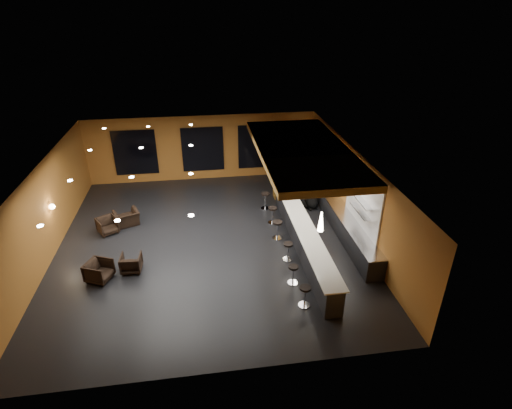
{
  "coord_description": "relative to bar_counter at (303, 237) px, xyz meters",
  "views": [
    {
      "loc": [
        -0.11,
        -13.93,
        8.91
      ],
      "look_at": [
        2.0,
        0.5,
        1.3
      ],
      "focal_mm": 28.0,
      "sensor_mm": 36.0,
      "label": 1
    }
  ],
  "objects": [
    {
      "name": "pendant_2",
      "position": [
        0.0,
        3.0,
        1.85
      ],
      "size": [
        0.2,
        0.2,
        0.7
      ],
      "primitive_type": "cone",
      "color": "white",
      "rests_on": "wood_soffit"
    },
    {
      "name": "bar_stool_2",
      "position": [
        -0.75,
        -0.72,
        -0.03
      ],
      "size": [
        0.37,
        0.37,
        0.74
      ],
      "rotation": [
        0.0,
        0.0,
        -0.2
      ],
      "color": "silver",
      "rests_on": "floor"
    },
    {
      "name": "wall_shelf_lower",
      "position": [
        2.17,
        -0.2,
        1.1
      ],
      "size": [
        0.3,
        1.5,
        0.03
      ],
      "primitive_type": "cube",
      "color": "silver",
      "rests_on": "wall_right"
    },
    {
      "name": "armchair_a",
      "position": [
        -7.58,
        -0.93,
        -0.13
      ],
      "size": [
        1.06,
        1.04,
        0.74
      ],
      "primitive_type": "imported",
      "rotation": [
        0.0,
        0.0,
        1.17
      ],
      "color": "black",
      "rests_on": "floor"
    },
    {
      "name": "window_left",
      "position": [
        -7.15,
        7.44,
        1.2
      ],
      "size": [
        2.2,
        0.06,
        2.4
      ],
      "primitive_type": "cube",
      "color": "black",
      "rests_on": "wall_back"
    },
    {
      "name": "bar_counter",
      "position": [
        0.0,
        0.0,
        0.0
      ],
      "size": [
        0.6,
        8.0,
        1.0
      ],
      "primitive_type": "cube",
      "color": "black",
      "rests_on": "floor"
    },
    {
      "name": "staff_a",
      "position": [
        0.55,
        2.48,
        0.31
      ],
      "size": [
        0.59,
        0.39,
        1.61
      ],
      "primitive_type": "imported",
      "rotation": [
        0.0,
        0.0,
        0.01
      ],
      "color": "black",
      "rests_on": "floor"
    },
    {
      "name": "bar_stool_1",
      "position": [
        -0.88,
        -2.11,
        -0.04
      ],
      "size": [
        0.36,
        0.36,
        0.72
      ],
      "rotation": [
        0.0,
        0.0,
        0.27
      ],
      "color": "silver",
      "rests_on": "floor"
    },
    {
      "name": "bar_stool_5",
      "position": [
        -0.92,
        3.5,
        0.02
      ],
      "size": [
        0.41,
        0.41,
        0.82
      ],
      "rotation": [
        0.0,
        0.0,
        -0.09
      ],
      "color": "silver",
      "rests_on": "floor"
    },
    {
      "name": "wall_right",
      "position": [
        2.4,
        1.0,
        1.25
      ],
      "size": [
        0.1,
        13.0,
        3.5
      ],
      "primitive_type": "cube",
      "color": "#A66425",
      "rests_on": "floor"
    },
    {
      "name": "wall_left",
      "position": [
        -9.7,
        1.0,
        1.25
      ],
      "size": [
        0.1,
        13.0,
        3.5
      ],
      "primitive_type": "cube",
      "color": "#A66425",
      "rests_on": "floor"
    },
    {
      "name": "armchair_d",
      "position": [
        -7.17,
        2.9,
        -0.17
      ],
      "size": [
        1.27,
        1.2,
        0.66
      ],
      "primitive_type": "imported",
      "rotation": [
        0.0,
        0.0,
        3.53
      ],
      "color": "black",
      "rests_on": "floor"
    },
    {
      "name": "wood_soffit",
      "position": [
        0.35,
        2.0,
        2.86
      ],
      "size": [
        3.6,
        8.0,
        0.28
      ],
      "primitive_type": "cube",
      "color": "olive",
      "rests_on": "ceiling"
    },
    {
      "name": "pendant_1",
      "position": [
        0.0,
        0.5,
        1.85
      ],
      "size": [
        0.2,
        0.2,
        0.7
      ],
      "primitive_type": "cone",
      "color": "white",
      "rests_on": "wood_soffit"
    },
    {
      "name": "bar_stool_3",
      "position": [
        -0.86,
        0.83,
        0.01
      ],
      "size": [
        0.41,
        0.41,
        0.8
      ],
      "rotation": [
        0.0,
        0.0,
        0.42
      ],
      "color": "silver",
      "rests_on": "floor"
    },
    {
      "name": "wall_sconce",
      "position": [
        -9.53,
        1.5,
        1.3
      ],
      "size": [
        0.22,
        0.22,
        0.22
      ],
      "primitive_type": "sphere",
      "color": "#FFE5B2",
      "rests_on": "wall_left"
    },
    {
      "name": "wall_front",
      "position": [
        -3.65,
        -5.55,
        1.25
      ],
      "size": [
        12.0,
        0.1,
        3.5
      ],
      "primitive_type": "cube",
      "color": "#A66425",
      "rests_on": "floor"
    },
    {
      "name": "bar_stool_4",
      "position": [
        -0.83,
        2.1,
        -0.0
      ],
      "size": [
        0.39,
        0.39,
        0.78
      ],
      "rotation": [
        0.0,
        0.0,
        0.04
      ],
      "color": "silver",
      "rests_on": "floor"
    },
    {
      "name": "bar_top",
      "position": [
        0.0,
        0.0,
        0.52
      ],
      "size": [
        0.78,
        8.1,
        0.05
      ],
      "primitive_type": "cube",
      "color": "white",
      "rests_on": "bar_counter"
    },
    {
      "name": "armchair_c",
      "position": [
        -7.87,
        2.31,
        -0.15
      ],
      "size": [
        1.04,
        1.05,
        0.7
      ],
      "primitive_type": "imported",
      "rotation": [
        0.0,
        0.0,
        0.54
      ],
      "color": "black",
      "rests_on": "floor"
    },
    {
      "name": "bar_stool_0",
      "position": [
        -0.77,
        -3.29,
        -0.02
      ],
      "size": [
        0.38,
        0.38,
        0.75
      ],
      "rotation": [
        0.0,
        0.0,
        0.03
      ],
      "color": "silver",
      "rests_on": "floor"
    },
    {
      "name": "pendant_0",
      "position": [
        0.0,
        -2.0,
        1.85
      ],
      "size": [
        0.2,
        0.2,
        0.7
      ],
      "primitive_type": "cone",
      "color": "white",
      "rests_on": "wood_soffit"
    },
    {
      "name": "prep_top",
      "position": [
        2.0,
        0.5,
        0.39
      ],
      "size": [
        0.72,
        6.0,
        0.03
      ],
      "primitive_type": "cube",
      "color": "silver",
      "rests_on": "prep_counter"
    },
    {
      "name": "armchair_b",
      "position": [
        -6.53,
        -0.55,
        -0.17
      ],
      "size": [
        0.75,
        0.77,
        0.67
      ],
      "primitive_type": "imported",
      "rotation": [
        0.0,
        0.0,
        3.09
      ],
      "color": "black",
      "rests_on": "floor"
    },
    {
      "name": "window_right",
      "position": [
        -0.65,
        7.44,
        1.2
      ],
      "size": [
        2.2,
        0.06,
        2.4
      ],
      "primitive_type": "cube",
      "color": "black",
      "rests_on": "wall_back"
    },
    {
      "name": "tile_backsplash",
      "position": [
        2.31,
        0.0,
        1.5
      ],
      "size": [
        0.06,
        3.2,
        2.4
      ],
      "primitive_type": "cube",
      "color": "white",
      "rests_on": "wall_right"
    },
    {
      "name": "wall_back",
      "position": [
        -3.65,
        7.55,
        1.25
      ],
      "size": [
        12.0,
        0.1,
        3.5
      ],
      "primitive_type": "cube",
      "color": "#A66425",
      "rests_on": "floor"
    },
    {
      "name": "prep_counter",
      "position": [
        2.0,
        0.5,
        -0.07
      ],
      "size": [
        0.7,
        6.0,
        0.86
      ],
      "primitive_type": "cube",
      "color": "black",
      "rests_on": "floor"
    },
    {
      "name": "staff_c",
      "position": [
        1.28,
        3.22,
        0.44
      ],
      "size": [
        1.04,
        0.82,
        1.87
      ],
      "primitive_type": "imported",
      "rotation": [
        0.0,
        0.0,
        0.27
      ],
      "color": "black",
      "rests_on": "floor"
    },
    {
      "name": "staff_b",
      "position": [
        1.2,
        3.38,
        0.36
      ],
      "size": [
        0.99,
        0.87,
        1.72
      ],
      "primitive_type": "imported",
      "rotation": [
        0.0,
        0.0,
        -0.3
      ],
      "color": "black",
      "rests_on": "floor"
    },
    {
      "name": "ceiling",
      "position": [
        -3.65,
        1.0,
        3.05
      ],
      "size": [
        12.0,
        13.0,
        0.1
      ],
      "primitive_type": "cube",
      "color": "black"
    },
    {
      "name": "wall_shelf_upper",
      "position": [
        2.17,
        -0.2,
        1.55
      ],
      "size": [
        0.3,
        1.5,
        0.03
      ],
      "primitive_type": "cube",
      "color": "silver",
      "rests_on": "wall_right"
    },
    {
      "name": "floor",
      "position": [
        -3.65,
        1.0,
        -0.55
      ],
      "size": [
        12.0,
        13.0,
        0.1
      ],
      "primitive_type": "cube",
      "color": "black",
      "rests_on": "ground"
    },
    {
      "name": "column",
      "position": [
        0.0,
        4.6,
        1.25
      ],
      "size": [
        0.6,
        0.6,
        3.5
      ],
      "primitive_type": "cube",
      "color": "brown",
      "rests_on": "floor"
    },
    {
      "name": "window_center",
      "position": [
        -3.65,
        7.44,
        1.2
      ],
      "size": [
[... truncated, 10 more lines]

